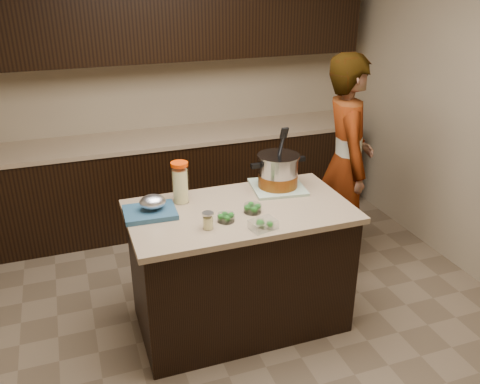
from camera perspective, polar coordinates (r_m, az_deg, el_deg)
The scene contains 13 objects.
ground_plane at distance 3.80m, azimuth 0.00°, elevation -14.19°, with size 4.00×4.00×0.00m, color brown.
room_shell at distance 3.05m, azimuth 0.00°, elevation 12.00°, with size 4.04×4.04×2.72m.
back_cabinets at distance 4.87m, azimuth -6.92°, elevation 7.03°, with size 3.60×0.63×2.33m.
island at distance 3.54m, azimuth 0.00°, elevation -8.42°, with size 1.46×0.81×0.90m.
dish_towel at distance 3.63m, azimuth 4.24°, elevation 0.57°, with size 0.36×0.36×0.02m, color #608F65.
stock_pot at distance 3.59m, azimuth 4.30°, elevation 2.16°, with size 0.42×0.31×0.42m.
lemonade_pitcher at distance 3.39m, azimuth -6.72°, elevation 0.90°, with size 0.14×0.14×0.28m.
mason_jar at distance 3.06m, azimuth -3.61°, elevation -3.27°, with size 0.07×0.07×0.11m.
broccoli_tub_left at distance 3.15m, azimuth -1.59°, elevation -2.92°, with size 0.14×0.14×0.05m.
broccoli_tub_right at distance 3.26m, azimuth 1.42°, elevation -1.88°, with size 0.15×0.15×0.05m.
broccoli_tub_rect at distance 3.07m, azimuth 2.60°, elevation -3.71°, with size 0.18×0.14×0.06m.
blue_tray at distance 3.27m, azimuth -9.95°, elevation -1.82°, with size 0.34×0.28×0.12m.
person at distance 4.20m, azimuth 11.80°, elevation 3.11°, with size 0.65×0.42×1.77m, color gray.
Camera 1 is at (-1.00, -2.81, 2.35)m, focal length 38.00 mm.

